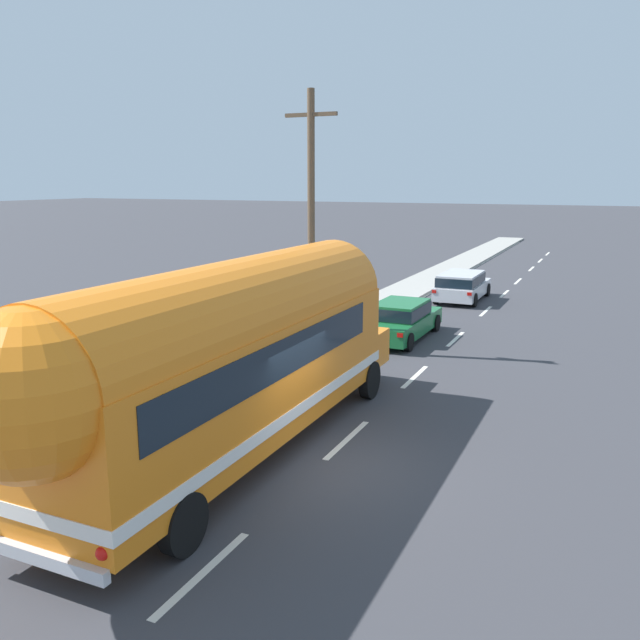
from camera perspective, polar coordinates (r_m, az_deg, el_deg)
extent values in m
plane|color=#38383D|center=(13.71, 0.05, -12.40)|extent=(300.00, 300.00, 0.00)
cube|color=silver|center=(10.52, -10.11, -20.78)|extent=(0.14, 2.40, 0.01)
cube|color=silver|center=(14.90, 2.37, -10.31)|extent=(0.14, 2.40, 0.01)
cube|color=silver|center=(19.60, 8.24, -4.88)|extent=(0.14, 2.40, 0.01)
cube|color=silver|center=(24.41, 11.68, -1.62)|extent=(0.14, 2.40, 0.01)
cube|color=silver|center=(29.87, 14.17, 0.75)|extent=(0.14, 2.40, 0.01)
cube|color=silver|center=(34.72, 15.71, 2.21)|extent=(0.14, 2.40, 0.01)
cube|color=silver|center=(39.24, 16.80, 3.24)|extent=(0.14, 2.40, 0.01)
cube|color=silver|center=(45.05, 17.87, 4.25)|extent=(0.14, 2.40, 0.01)
cube|color=silver|center=(49.86, 18.56, 4.91)|extent=(0.14, 2.40, 0.01)
cube|color=silver|center=(54.65, 19.13, 5.45)|extent=(0.14, 2.40, 0.01)
cube|color=silver|center=(25.53, 4.19, -0.80)|extent=(0.12, 80.00, 0.01)
cube|color=#9E9B93|center=(24.17, -0.14, -1.33)|extent=(2.40, 90.00, 0.15)
cylinder|color=brown|center=(21.76, -0.77, 8.31)|extent=(0.24, 0.24, 8.50)
cube|color=brown|center=(21.81, -0.79, 17.39)|extent=(1.80, 0.12, 0.12)
cube|color=orange|center=(13.57, -7.26, -4.85)|extent=(2.51, 10.18, 2.30)
cylinder|color=orange|center=(13.28, -7.39, -0.10)|extent=(2.46, 10.08, 2.45)
sphere|color=orange|center=(9.55, -23.67, -5.89)|extent=(2.40, 2.40, 2.40)
cube|color=orange|center=(18.68, 2.11, -2.20)|extent=(2.26, 1.30, 0.95)
cube|color=white|center=(13.77, -7.19, -7.43)|extent=(2.55, 10.22, 0.24)
cube|color=black|center=(13.17, -8.01, -2.69)|extent=(2.54, 8.38, 0.76)
cube|color=black|center=(9.70, -23.47, -8.72)|extent=(2.00, 0.08, 0.84)
cube|color=white|center=(10.18, -22.90, -15.35)|extent=(0.80, 0.06, 0.90)
cube|color=silver|center=(10.41, -23.00, -18.47)|extent=(2.34, 0.14, 0.20)
sphere|color=red|center=(9.64, -18.32, -18.65)|extent=(0.20, 0.20, 0.20)
cube|color=black|center=(17.86, 1.40, 1.49)|extent=(2.14, 0.10, 0.96)
cube|color=silver|center=(19.33, 2.89, -2.10)|extent=(0.90, 0.10, 0.56)
cylinder|color=black|center=(18.39, -2.54, -4.29)|extent=(0.26, 1.00, 1.00)
cylinder|color=black|center=(17.49, 4.32, -5.18)|extent=(0.26, 1.00, 1.00)
cylinder|color=black|center=(12.19, -20.94, -13.91)|extent=(0.26, 1.00, 1.00)
cylinder|color=black|center=(10.78, -11.76, -16.90)|extent=(0.26, 1.00, 1.00)
cube|color=#196633|center=(24.11, 7.04, -0.37)|extent=(1.83, 4.78, 0.60)
cube|color=#196633|center=(23.88, 6.98, 0.92)|extent=(1.60, 2.43, 0.55)
cube|color=black|center=(23.89, 6.98, 0.85)|extent=(1.66, 2.47, 0.43)
cube|color=red|center=(22.14, 3.21, -0.94)|extent=(0.20, 0.04, 0.14)
cube|color=red|center=(21.63, 6.96, -1.32)|extent=(0.20, 0.04, 0.14)
cylinder|color=black|center=(25.97, 6.44, 0.09)|extent=(0.21, 0.64, 0.64)
cylinder|color=black|center=(25.49, 10.02, -0.25)|extent=(0.21, 0.64, 0.64)
cylinder|color=black|center=(22.90, 3.69, -1.48)|extent=(0.21, 0.64, 0.64)
cylinder|color=black|center=(22.35, 7.71, -1.91)|extent=(0.21, 0.64, 0.64)
cube|color=silver|center=(32.35, 12.27, 2.62)|extent=(1.86, 4.52, 0.60)
cube|color=silver|center=(31.80, 12.13, 3.52)|extent=(1.66, 3.07, 0.55)
cube|color=black|center=(31.81, 12.13, 3.46)|extent=(1.72, 3.11, 0.43)
cube|color=red|center=(30.33, 9.86, 2.45)|extent=(0.20, 0.04, 0.14)
cube|color=red|center=(29.96, 12.84, 2.21)|extent=(0.20, 0.04, 0.14)
cylinder|color=black|center=(34.07, 11.39, 2.79)|extent=(0.20, 0.64, 0.64)
cylinder|color=black|center=(33.72, 14.31, 2.55)|extent=(0.20, 0.64, 0.64)
cylinder|color=black|center=(31.09, 10.04, 1.96)|extent=(0.20, 0.64, 0.64)
cylinder|color=black|center=(30.70, 13.23, 1.70)|extent=(0.20, 0.64, 0.64)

